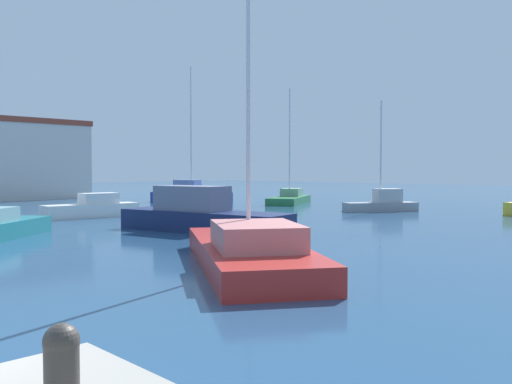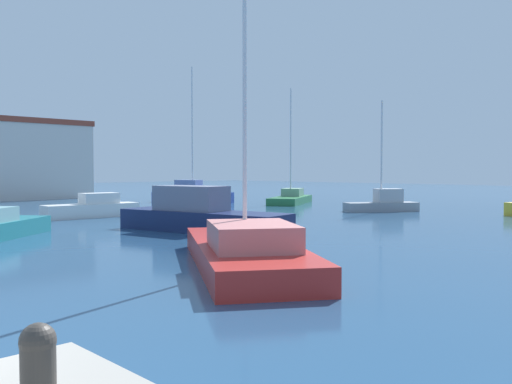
{
  "view_description": "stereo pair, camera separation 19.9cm",
  "coord_description": "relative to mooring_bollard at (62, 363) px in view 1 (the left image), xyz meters",
  "views": [
    {
      "loc": [
        -0.4,
        -6.26,
        2.68
      ],
      "look_at": [
        21.07,
        15.47,
        1.44
      ],
      "focal_mm": 38.38,
      "sensor_mm": 36.0,
      "label": 1
    },
    {
      "loc": [
        -0.25,
        -6.4,
        2.68
      ],
      "look_at": [
        21.07,
        15.47,
        1.44
      ],
      "focal_mm": 38.38,
      "sensor_mm": 36.0,
      "label": 2
    }
  ],
  "objects": [
    {
      "name": "mooring_bollard",
      "position": [
        0.0,
        0.0,
        0.0
      ],
      "size": [
        0.26,
        0.26,
        0.63
      ],
      "color": "#38332D",
      "rests_on": "pier_quay"
    },
    {
      "name": "motorboat_navy_center_channel",
      "position": [
        13.25,
        14.86,
        -0.57
      ],
      "size": [
        3.69,
        8.37,
        1.98
      ],
      "color": "#19234C",
      "rests_on": "water"
    },
    {
      "name": "waterfront_apartments",
      "position": [
        17.46,
        48.38,
        2.38
      ],
      "size": [
        12.86,
        8.2,
        7.32
      ],
      "color": "beige",
      "rests_on": "ground"
    },
    {
      "name": "sailboat_blue_far_right",
      "position": [
        25.91,
        31.87,
        -0.63
      ],
      "size": [
        4.46,
        6.85,
        11.07
      ],
      "color": "#233D93",
      "rests_on": "water"
    },
    {
      "name": "sailboat_grey_distant_north",
      "position": [
        28.93,
        15.62,
        -0.72
      ],
      "size": [
        4.77,
        3.57,
        7.14
      ],
      "color": "gray",
      "rests_on": "water"
    },
    {
      "name": "water",
      "position": [
        13.66,
        22.5,
        -1.28
      ],
      "size": [
        160.0,
        160.0,
        0.0
      ],
      "primitive_type": "plane",
      "color": "navy",
      "rests_on": "ground"
    },
    {
      "name": "motorboat_white_behind_lamppost",
      "position": [
        13.32,
        24.64,
        -0.77
      ],
      "size": [
        5.41,
        1.68,
        1.37
      ],
      "color": "white",
      "rests_on": "water"
    },
    {
      "name": "sailboat_green_distant_east",
      "position": [
        31.01,
        25.53,
        -0.85
      ],
      "size": [
        7.23,
        5.41,
        9.17
      ],
      "color": "#28703D",
      "rests_on": "water"
    },
    {
      "name": "sailboat_red_outer_mooring",
      "position": [
        8.6,
        6.94,
        -0.76
      ],
      "size": [
        6.81,
        8.45,
        12.63
      ],
      "color": "#B22823",
      "rests_on": "water"
    }
  ]
}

